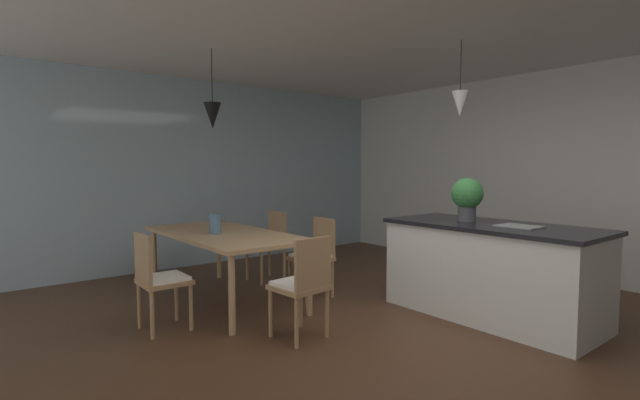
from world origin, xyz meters
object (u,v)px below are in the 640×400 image
at_px(chair_far_left, 269,243).
at_px(vase_on_dining_table, 215,224).
at_px(chair_far_right, 315,254).
at_px(dining_table, 224,238).
at_px(chair_near_right, 159,277).
at_px(kitchen_island, 491,269).
at_px(chair_kitchen_end, 303,283).
at_px(potted_plant_on_island, 467,196).

height_order(chair_far_left, vase_on_dining_table, vase_on_dining_table).
relative_size(chair_far_left, vase_on_dining_table, 4.15).
bearing_deg(chair_far_left, chair_far_right, -0.00).
height_order(dining_table, vase_on_dining_table, vase_on_dining_table).
relative_size(chair_near_right, chair_far_left, 1.00).
bearing_deg(chair_far_right, chair_far_left, 180.00).
distance_m(chair_near_right, kitchen_island, 3.08).
xyz_separation_m(chair_far_left, vase_on_dining_table, (0.51, -0.98, 0.37)).
relative_size(chair_kitchen_end, chair_far_left, 1.00).
xyz_separation_m(dining_table, potted_plant_on_island, (1.81, 1.76, 0.47)).
bearing_deg(chair_near_right, chair_far_right, 89.93).
bearing_deg(potted_plant_on_island, dining_table, -135.84).
bearing_deg(chair_kitchen_end, dining_table, -179.83).
bearing_deg(kitchen_island, chair_near_right, -121.62).
xyz_separation_m(chair_kitchen_end, kitchen_island, (0.67, 1.75, -0.01)).
bearing_deg(chair_kitchen_end, kitchen_island, 69.10).
relative_size(potted_plant_on_island, vase_on_dining_table, 2.07).
distance_m(chair_kitchen_end, vase_on_dining_table, 1.43).
distance_m(chair_near_right, potted_plant_on_island, 3.02).
height_order(chair_kitchen_end, vase_on_dining_table, vase_on_dining_table).
xyz_separation_m(chair_kitchen_end, potted_plant_on_island, (0.39, 1.75, 0.68)).
relative_size(dining_table, potted_plant_on_island, 4.84).
xyz_separation_m(chair_far_right, potted_plant_on_island, (1.34, 0.89, 0.68)).
bearing_deg(chair_far_left, chair_near_right, -61.44).
bearing_deg(vase_on_dining_table, chair_far_left, 117.58).
distance_m(dining_table, potted_plant_on_island, 2.57).
xyz_separation_m(chair_kitchen_end, chair_far_right, (-0.94, 0.86, 0.00)).
distance_m(chair_kitchen_end, chair_far_left, 2.08).
bearing_deg(chair_far_right, chair_near_right, -90.07).
xyz_separation_m(dining_table, chair_far_left, (-0.47, 0.87, -0.21)).
bearing_deg(chair_far_left, potted_plant_on_island, 21.29).
distance_m(chair_kitchen_end, chair_far_right, 1.28).
bearing_deg(chair_far_right, kitchen_island, 28.86).
distance_m(dining_table, chair_kitchen_end, 1.43).
distance_m(kitchen_island, potted_plant_on_island, 0.74).
bearing_deg(dining_table, chair_far_left, 118.59).
bearing_deg(chair_far_right, potted_plant_on_island, 33.67).
bearing_deg(vase_on_dining_table, dining_table, 109.27).
height_order(dining_table, chair_near_right, chair_near_right).
xyz_separation_m(chair_far_right, kitchen_island, (1.61, 0.89, -0.01)).
distance_m(chair_far_left, kitchen_island, 2.71).
bearing_deg(chair_far_right, dining_table, -118.65).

